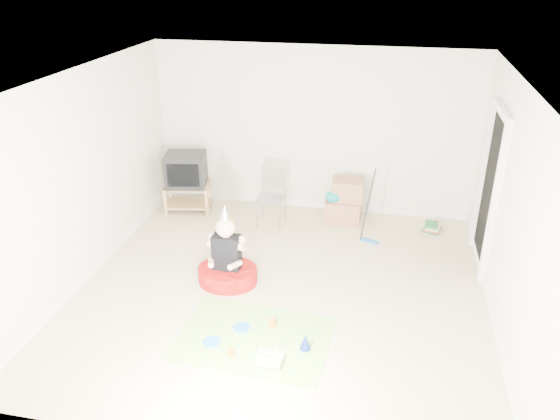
% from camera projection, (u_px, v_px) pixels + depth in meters
% --- Properties ---
extents(ground, '(5.00, 5.00, 0.00)m').
position_uv_depth(ground, '(281.00, 289.00, 6.81)').
color(ground, beige).
rests_on(ground, ground).
extents(doorway_recess, '(0.02, 0.90, 2.05)m').
position_uv_depth(doorway_recess, '(490.00, 192.00, 6.98)').
color(doorway_recess, black).
rests_on(doorway_recess, ground).
extents(tv_stand, '(0.79, 0.57, 0.45)m').
position_uv_depth(tv_stand, '(188.00, 195.00, 8.77)').
color(tv_stand, '#A9824C').
rests_on(tv_stand, ground).
extents(crt_tv, '(0.69, 0.60, 0.52)m').
position_uv_depth(crt_tv, '(186.00, 170.00, 8.58)').
color(crt_tv, black).
rests_on(crt_tv, tv_stand).
extents(folding_chair, '(0.42, 0.40, 0.89)m').
position_uv_depth(folding_chair, '(271.00, 198.00, 8.27)').
color(folding_chair, '#929397').
rests_on(folding_chair, ground).
extents(cardboard_boxes, '(0.56, 0.44, 0.68)m').
position_uv_depth(cardboard_boxes, '(344.00, 201.00, 8.41)').
color(cardboard_boxes, '#A16E4E').
rests_on(cardboard_boxes, ground).
extents(floor_mop, '(0.27, 0.33, 1.04)m').
position_uv_depth(floor_mop, '(371.00, 226.00, 7.80)').
color(floor_mop, blue).
rests_on(floor_mop, ground).
extents(book_pile, '(0.31, 0.35, 0.12)m').
position_uv_depth(book_pile, '(433.00, 227.00, 8.22)').
color(book_pile, '#216537').
rests_on(book_pile, ground).
extents(seated_woman, '(0.76, 0.76, 1.08)m').
position_uv_depth(seated_woman, '(227.00, 266.00, 6.86)').
color(seated_woman, '#A4110F').
rests_on(seated_woman, ground).
extents(party_mat, '(1.72, 1.30, 0.01)m').
position_uv_depth(party_mat, '(254.00, 338.00, 5.94)').
color(party_mat, '#F734A6').
rests_on(party_mat, ground).
extents(birthday_cake, '(0.28, 0.23, 0.14)m').
position_uv_depth(birthday_cake, '(270.00, 359.00, 5.58)').
color(birthday_cake, silver).
rests_on(birthday_cake, party_mat).
extents(blue_plate_near, '(0.25, 0.25, 0.01)m').
position_uv_depth(blue_plate_near, '(242.00, 328.00, 6.09)').
color(blue_plate_near, blue).
rests_on(blue_plate_near, party_mat).
extents(blue_plate_far, '(0.21, 0.21, 0.01)m').
position_uv_depth(blue_plate_far, '(211.00, 342.00, 5.87)').
color(blue_plate_far, blue).
rests_on(blue_plate_far, party_mat).
extents(orange_cup_near, '(0.09, 0.09, 0.09)m').
position_uv_depth(orange_cup_near, '(272.00, 323.00, 6.11)').
color(orange_cup_near, orange).
rests_on(orange_cup_near, party_mat).
extents(orange_cup_far, '(0.09, 0.09, 0.09)m').
position_uv_depth(orange_cup_far, '(231.00, 352.00, 5.66)').
color(orange_cup_far, orange).
rests_on(orange_cup_far, party_mat).
extents(blue_party_hat, '(0.14, 0.14, 0.18)m').
position_uv_depth(blue_party_hat, '(305.00, 342.00, 5.74)').
color(blue_party_hat, '#172CA6').
rests_on(blue_party_hat, party_mat).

